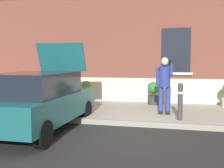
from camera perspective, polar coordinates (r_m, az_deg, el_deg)
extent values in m
plane|color=#232326|center=(6.95, 1.90, -10.26)|extent=(80.00, 80.00, 0.00)
cube|color=#99968E|center=(9.63, 5.32, -5.58)|extent=(24.00, 3.60, 0.15)
cube|color=gray|center=(7.83, 3.32, -7.98)|extent=(24.00, 0.12, 0.15)
cube|color=brown|center=(12.11, 7.24, 13.99)|extent=(24.00, 1.40, 7.50)
cube|color=#BCB7A8|center=(11.30, 6.66, -1.62)|extent=(24.00, 0.08, 1.10)
cube|color=black|center=(11.15, 12.84, 6.70)|extent=(1.10, 0.06, 1.70)
cube|color=#BCB7A8|center=(11.12, 12.76, 2.07)|extent=(1.30, 0.12, 0.10)
cube|color=#165156|center=(7.51, -14.54, -4.44)|extent=(1.81, 4.02, 0.64)
cube|color=black|center=(7.31, -15.18, 0.04)|extent=(1.57, 2.42, 0.56)
cube|color=black|center=(9.35, -8.82, -3.90)|extent=(1.66, 0.12, 0.20)
cube|color=yellow|center=(9.33, -8.83, -2.81)|extent=(0.52, 0.03, 0.12)
cube|color=#B21414|center=(9.60, -13.06, -1.10)|extent=(0.16, 0.04, 0.18)
cube|color=#B21414|center=(9.04, -4.42, -1.35)|extent=(0.16, 0.04, 0.18)
cube|color=#165156|center=(8.73, -10.30, 5.36)|extent=(1.49, 0.39, 0.87)
cylinder|color=black|center=(6.00, -13.87, -9.87)|extent=(0.21, 0.60, 0.60)
cylinder|color=black|center=(9.15, -14.89, -4.84)|extent=(0.21, 0.60, 0.60)
cylinder|color=black|center=(8.53, -5.36, -5.39)|extent=(0.21, 0.60, 0.60)
cylinder|color=#333338|center=(8.01, 13.68, -3.82)|extent=(0.14, 0.14, 0.95)
sphere|color=#333338|center=(7.95, 13.75, -0.29)|extent=(0.15, 0.15, 0.15)
cylinder|color=silver|center=(7.97, 13.72, -1.72)|extent=(0.15, 0.15, 0.06)
cylinder|color=navy|center=(8.80, 9.89, -3.15)|extent=(0.15, 0.15, 0.82)
cube|color=black|center=(8.93, 9.88, -5.64)|extent=(0.12, 0.28, 0.10)
cylinder|color=navy|center=(8.79, 11.32, -3.18)|extent=(0.15, 0.15, 0.82)
cube|color=black|center=(8.91, 11.30, -5.67)|extent=(0.12, 0.28, 0.10)
cylinder|color=navy|center=(8.69, 10.66, 1.50)|extent=(0.34, 0.41, 0.66)
sphere|color=tan|center=(8.63, 10.69, 4.44)|extent=(0.22, 0.22, 0.22)
sphere|color=silver|center=(8.63, 10.69, 4.64)|extent=(0.21, 0.21, 0.21)
cylinder|color=navy|center=(8.68, 9.20, 1.44)|extent=(0.09, 0.15, 0.57)
cylinder|color=navy|center=(8.65, 12.00, 2.84)|extent=(0.09, 0.43, 0.40)
cube|color=black|center=(8.60, 11.68, 4.29)|extent=(0.07, 0.02, 0.15)
cylinder|color=#606B38|center=(12.25, -16.84, -2.38)|extent=(0.40, 0.40, 0.34)
cylinder|color=#606B38|center=(12.23, -16.85, -1.73)|extent=(0.44, 0.44, 0.05)
cylinder|color=#47331E|center=(12.22, -16.87, -1.03)|extent=(0.04, 0.04, 0.24)
sphere|color=#387F33|center=(12.20, -16.89, -0.19)|extent=(0.44, 0.44, 0.44)
sphere|color=#387F33|center=(12.12, -16.59, -0.69)|extent=(0.24, 0.24, 0.24)
cylinder|color=#B25B38|center=(11.12, -5.23, -2.90)|extent=(0.40, 0.40, 0.34)
cylinder|color=#B25B38|center=(11.11, -5.24, -2.19)|extent=(0.44, 0.44, 0.05)
cylinder|color=#47331E|center=(11.09, -5.24, -1.42)|extent=(0.04, 0.04, 0.24)
sphere|color=#4C843D|center=(11.07, -5.25, -0.49)|extent=(0.44, 0.44, 0.44)
sphere|color=#4C843D|center=(11.00, -4.84, -1.05)|extent=(0.24, 0.24, 0.24)
cylinder|color=#2D2D30|center=(10.69, 8.38, -3.25)|extent=(0.40, 0.40, 0.34)
cylinder|color=#2D2D30|center=(10.67, 8.39, -2.50)|extent=(0.44, 0.44, 0.05)
cylinder|color=#47331E|center=(10.66, 8.40, -1.70)|extent=(0.04, 0.04, 0.24)
sphere|color=#286B2D|center=(10.64, 8.41, -0.74)|extent=(0.44, 0.44, 0.44)
sphere|color=#286B2D|center=(10.59, 8.92, -1.31)|extent=(0.24, 0.24, 0.24)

